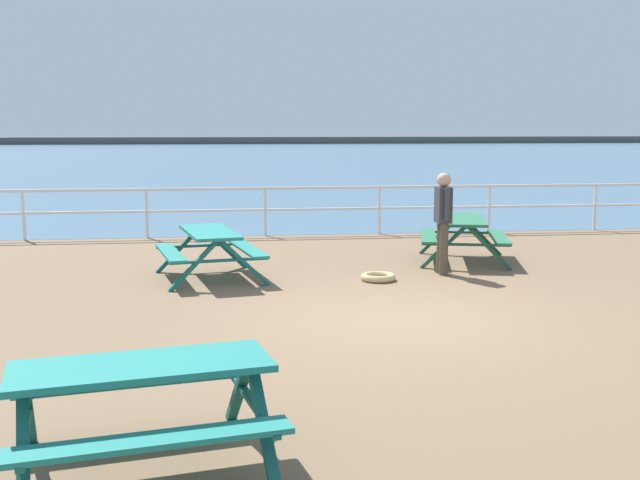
% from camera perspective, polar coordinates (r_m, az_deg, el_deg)
% --- Properties ---
extents(ground_plane, '(30.00, 24.00, 0.20)m').
position_cam_1_polar(ground_plane, '(10.02, 6.16, -6.29)').
color(ground_plane, brown).
extents(sea_band, '(142.00, 90.00, 0.01)m').
position_cam_1_polar(sea_band, '(62.26, -5.37, 6.07)').
color(sea_band, '#476B84').
rests_on(sea_band, ground).
extents(distant_shoreline, '(142.00, 6.00, 1.80)m').
position_cam_1_polar(distant_shoreline, '(105.22, -6.26, 6.97)').
color(distant_shoreline, '#4C4C47').
rests_on(distant_shoreline, ground).
extents(seaward_railing, '(23.07, 0.07, 1.08)m').
position_cam_1_polar(seaward_railing, '(17.40, 0.20, 2.88)').
color(seaward_railing, white).
rests_on(seaward_railing, ground).
extents(picnic_table_near_left, '(1.82, 2.05, 0.80)m').
position_cam_1_polar(picnic_table_near_left, '(12.53, -8.01, -0.18)').
color(picnic_table_near_left, '#1E7A70').
rests_on(picnic_table_near_left, ground).
extents(picnic_table_mid_centre, '(2.05, 1.82, 0.80)m').
position_cam_1_polar(picnic_table_mid_centre, '(5.75, -12.79, -10.52)').
color(picnic_table_mid_centre, '#1E7A70').
rests_on(picnic_table_mid_centre, ground).
extents(picnic_table_far_left, '(1.90, 2.11, 0.80)m').
position_cam_1_polar(picnic_table_far_left, '(14.24, 10.37, 0.79)').
color(picnic_table_far_left, '#286B47').
rests_on(picnic_table_far_left, ground).
extents(visitor, '(0.23, 0.53, 1.66)m').
position_cam_1_polar(visitor, '(12.92, 8.92, 1.68)').
color(visitor, '#4C4233').
rests_on(visitor, ground).
extents(rope_coil, '(0.55, 0.55, 0.11)m').
position_cam_1_polar(rope_coil, '(12.39, 4.24, -2.70)').
color(rope_coil, tan).
rests_on(rope_coil, ground).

